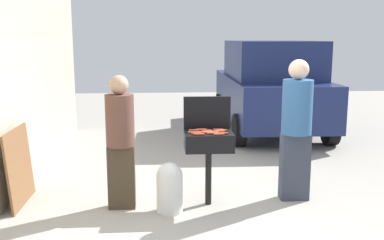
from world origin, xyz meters
name	(u,v)px	position (x,y,z in m)	size (l,w,h in m)	color
ground_plane	(225,212)	(0.00, 0.00, 0.00)	(24.00, 24.00, 0.00)	#9E998E
house_wall_side	(7,75)	(-2.81, 1.00, 1.59)	(0.24, 8.00, 3.19)	#B2A893
bbq_grill	(209,144)	(-0.17, 0.28, 0.79)	(0.60, 0.44, 0.93)	black
grill_lid_open	(207,113)	(-0.17, 0.50, 1.14)	(0.60, 0.05, 0.42)	black
hot_dog_0	(208,132)	(-0.18, 0.26, 0.95)	(0.03, 0.03, 0.13)	#B74C33
hot_dog_1	(222,133)	(-0.02, 0.16, 0.95)	(0.03, 0.03, 0.13)	#AD4228
hot_dog_2	(197,133)	(-0.33, 0.17, 0.95)	(0.03, 0.03, 0.13)	#AD4228
hot_dog_3	(193,132)	(-0.37, 0.24, 0.95)	(0.03, 0.03, 0.13)	#C6593D
hot_dog_4	(207,131)	(-0.20, 0.31, 0.95)	(0.03, 0.03, 0.13)	#AD4228
hot_dog_5	(213,132)	(-0.12, 0.22, 0.95)	(0.03, 0.03, 0.13)	#C6593D
hot_dog_6	(199,134)	(-0.31, 0.12, 0.95)	(0.03, 0.03, 0.13)	#AD4228
hot_dog_7	(205,130)	(-0.21, 0.35, 0.95)	(0.03, 0.03, 0.13)	#AD4228
hot_dog_8	(218,130)	(-0.04, 0.38, 0.95)	(0.03, 0.03, 0.13)	#AD4228
hot_dog_9	(201,129)	(-0.26, 0.40, 0.95)	(0.03, 0.03, 0.13)	#B74C33
hot_dog_10	(221,130)	(-0.01, 0.33, 0.95)	(0.03, 0.03, 0.13)	#AD4228
hot_dog_11	(194,130)	(-0.35, 0.36, 0.95)	(0.03, 0.03, 0.13)	#B74C33
hot_dog_12	(219,134)	(-0.07, 0.11, 0.95)	(0.03, 0.03, 0.13)	#B74C33
hot_dog_13	(212,133)	(-0.15, 0.17, 0.95)	(0.03, 0.03, 0.13)	#B74C33
hot_dog_14	(219,131)	(-0.04, 0.28, 0.95)	(0.03, 0.03, 0.13)	#C6593D
hot_dog_15	(203,132)	(-0.25, 0.22, 0.95)	(0.03, 0.03, 0.13)	#C6593D
propane_tank	(170,187)	(-0.67, 0.05, 0.32)	(0.32, 0.32, 0.62)	silver
person_left	(120,137)	(-1.26, 0.23, 0.90)	(0.35, 0.35, 1.65)	#3F3323
person_right	(296,125)	(0.97, 0.39, 0.99)	(0.38, 0.38, 1.83)	#333847
parked_minivan	(269,86)	(1.67, 4.77, 1.03)	(2.08, 4.43, 2.02)	navy
leaning_board	(19,167)	(-2.56, 0.46, 0.49)	(0.03, 0.90, 0.97)	brown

